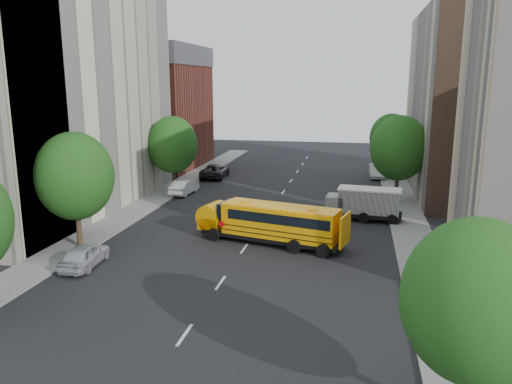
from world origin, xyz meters
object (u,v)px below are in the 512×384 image
(parked_car_1, at_px, (184,187))
(street_tree_5, at_px, (391,138))
(parked_car_4, at_px, (373,199))
(street_tree_4, at_px, (399,148))
(safari_truck, at_px, (364,203))
(street_tree_1, at_px, (75,176))
(street_tree_3, at_px, (476,302))
(parked_car_5, at_px, (377,171))
(parked_car_0, at_px, (85,255))
(school_bus, at_px, (270,221))
(parked_car_2, at_px, (215,171))
(street_tree_2, at_px, (173,145))

(parked_car_1, bearing_deg, street_tree_5, -144.82)
(parked_car_1, height_order, parked_car_4, parked_car_1)
(street_tree_4, xyz_separation_m, safari_truck, (-3.08, -7.03, -3.67))
(street_tree_1, xyz_separation_m, parked_car_4, (19.80, 16.06, -4.31))
(street_tree_3, relative_size, parked_car_5, 1.50)
(street_tree_1, bearing_deg, safari_truck, 30.10)
(street_tree_4, distance_m, safari_truck, 8.51)
(parked_car_0, bearing_deg, school_bus, -151.01)
(school_bus, distance_m, safari_truck, 9.83)
(school_bus, bearing_deg, street_tree_4, 70.78)
(street_tree_1, distance_m, parked_car_0, 5.72)
(street_tree_1, xyz_separation_m, parked_car_5, (20.60, 29.97, -4.17))
(street_tree_5, height_order, parked_car_5, street_tree_5)
(parked_car_5, bearing_deg, school_bus, -108.17)
(street_tree_5, relative_size, parked_car_2, 1.30)
(street_tree_3, distance_m, safari_truck, 25.34)
(parked_car_0, bearing_deg, parked_car_2, -93.64)
(street_tree_1, height_order, street_tree_3, street_tree_1)
(parked_car_1, distance_m, parked_car_4, 18.43)
(street_tree_2, bearing_deg, safari_truck, -20.38)
(school_bus, bearing_deg, street_tree_3, -47.48)
(parked_car_2, distance_m, parked_car_5, 19.01)
(school_bus, bearing_deg, parked_car_4, 73.85)
(street_tree_1, xyz_separation_m, safari_truck, (18.92, 10.97, -3.55))
(school_bus, height_order, parked_car_0, school_bus)
(street_tree_2, distance_m, parked_car_2, 9.32)
(street_tree_2, xyz_separation_m, school_bus, (12.50, -14.47, -3.24))
(street_tree_3, distance_m, parked_car_4, 30.38)
(street_tree_5, distance_m, parked_car_2, 20.76)
(parked_car_1, distance_m, parked_car_2, 9.11)
(safari_truck, relative_size, parked_car_1, 1.42)
(street_tree_1, distance_m, parked_car_2, 26.57)
(street_tree_3, bearing_deg, safari_truck, 97.02)
(street_tree_4, xyz_separation_m, school_bus, (-9.50, -14.47, -3.49))
(street_tree_3, bearing_deg, parked_car_2, 116.50)
(school_bus, xyz_separation_m, parked_car_1, (-11.10, 13.55, -0.85))
(street_tree_1, bearing_deg, street_tree_4, 39.29)
(street_tree_2, relative_size, safari_truck, 1.21)
(parked_car_2, height_order, parked_car_4, parked_car_2)
(parked_car_1, bearing_deg, parked_car_2, -90.52)
(parked_car_5, bearing_deg, street_tree_2, -150.97)
(street_tree_2, xyz_separation_m, parked_car_1, (1.40, -0.92, -4.09))
(street_tree_2, relative_size, street_tree_5, 1.03)
(street_tree_3, relative_size, school_bus, 0.69)
(parked_car_0, relative_size, parked_car_2, 0.74)
(street_tree_2, relative_size, school_bus, 0.75)
(street_tree_2, bearing_deg, parked_car_4, -5.58)
(street_tree_1, height_order, school_bus, street_tree_1)
(parked_car_0, height_order, parked_car_1, parked_car_1)
(street_tree_3, height_order, school_bus, street_tree_3)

